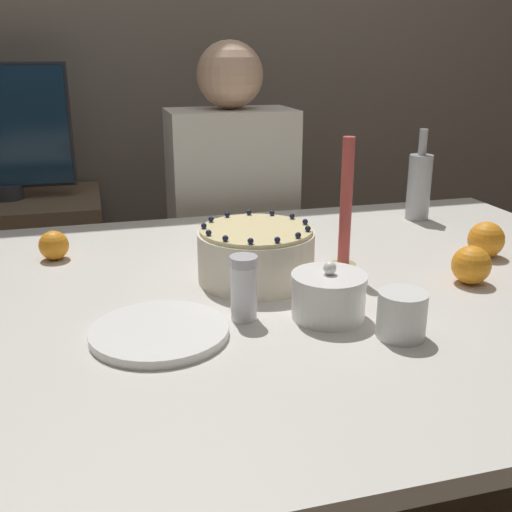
{
  "coord_description": "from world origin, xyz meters",
  "views": [
    {
      "loc": [
        -0.35,
        -1.08,
        1.23
      ],
      "look_at": [
        -0.04,
        0.06,
        0.83
      ],
      "focal_mm": 42.0,
      "sensor_mm": 36.0,
      "label": 1
    }
  ],
  "objects_px": {
    "sugar_bowl": "(329,295)",
    "sugar_shaker": "(244,288)",
    "candle": "(345,218)",
    "person_man_blue_shirt": "(232,261)",
    "cake": "(256,254)",
    "bottle": "(419,185)",
    "tv_monitor": "(0,131)"
  },
  "relations": [
    {
      "from": "sugar_shaker",
      "to": "candle",
      "type": "distance_m",
      "value": 0.33
    },
    {
      "from": "cake",
      "to": "sugar_shaker",
      "type": "xyz_separation_m",
      "value": [
        -0.07,
        -0.18,
        0.0
      ]
    },
    {
      "from": "sugar_bowl",
      "to": "candle",
      "type": "height_order",
      "value": "candle"
    },
    {
      "from": "candle",
      "to": "tv_monitor",
      "type": "xyz_separation_m",
      "value": [
        -0.81,
        1.06,
        0.08
      ]
    },
    {
      "from": "candle",
      "to": "tv_monitor",
      "type": "relative_size",
      "value": 0.62
    },
    {
      "from": "sugar_bowl",
      "to": "bottle",
      "type": "relative_size",
      "value": 0.53
    },
    {
      "from": "tv_monitor",
      "to": "candle",
      "type": "bearing_deg",
      "value": -52.78
    },
    {
      "from": "sugar_bowl",
      "to": "person_man_blue_shirt",
      "type": "height_order",
      "value": "person_man_blue_shirt"
    },
    {
      "from": "sugar_bowl",
      "to": "bottle",
      "type": "xyz_separation_m",
      "value": [
        0.5,
        0.56,
        0.06
      ]
    },
    {
      "from": "cake",
      "to": "bottle",
      "type": "distance_m",
      "value": 0.68
    },
    {
      "from": "person_man_blue_shirt",
      "to": "sugar_bowl",
      "type": "bearing_deg",
      "value": 87.56
    },
    {
      "from": "sugar_shaker",
      "to": "person_man_blue_shirt",
      "type": "bearing_deg",
      "value": 78.33
    },
    {
      "from": "sugar_bowl",
      "to": "sugar_shaker",
      "type": "distance_m",
      "value": 0.15
    },
    {
      "from": "cake",
      "to": "tv_monitor",
      "type": "bearing_deg",
      "value": 119.86
    },
    {
      "from": "candle",
      "to": "cake",
      "type": "bearing_deg",
      "value": 179.54
    },
    {
      "from": "sugar_shaker",
      "to": "person_man_blue_shirt",
      "type": "height_order",
      "value": "person_man_blue_shirt"
    },
    {
      "from": "sugar_shaker",
      "to": "candle",
      "type": "bearing_deg",
      "value": 34.02
    },
    {
      "from": "sugar_bowl",
      "to": "sugar_shaker",
      "type": "height_order",
      "value": "sugar_shaker"
    },
    {
      "from": "sugar_bowl",
      "to": "candle",
      "type": "bearing_deg",
      "value": 60.59
    },
    {
      "from": "sugar_bowl",
      "to": "candle",
      "type": "xyz_separation_m",
      "value": [
        0.12,
        0.21,
        0.08
      ]
    },
    {
      "from": "tv_monitor",
      "to": "bottle",
      "type": "bearing_deg",
      "value": -30.93
    },
    {
      "from": "candle",
      "to": "person_man_blue_shirt",
      "type": "bearing_deg",
      "value": 96.19
    },
    {
      "from": "cake",
      "to": "sugar_bowl",
      "type": "bearing_deg",
      "value": -70.41
    },
    {
      "from": "candle",
      "to": "person_man_blue_shirt",
      "type": "distance_m",
      "value": 0.82
    },
    {
      "from": "cake",
      "to": "candle",
      "type": "xyz_separation_m",
      "value": [
        0.2,
        -0.0,
        0.06
      ]
    },
    {
      "from": "candle",
      "to": "bottle",
      "type": "bearing_deg",
      "value": 42.76
    },
    {
      "from": "candle",
      "to": "person_man_blue_shirt",
      "type": "height_order",
      "value": "person_man_blue_shirt"
    },
    {
      "from": "person_man_blue_shirt",
      "to": "sugar_shaker",
      "type": "bearing_deg",
      "value": 78.33
    },
    {
      "from": "cake",
      "to": "person_man_blue_shirt",
      "type": "relative_size",
      "value": 0.19
    },
    {
      "from": "sugar_shaker",
      "to": "candle",
      "type": "relative_size",
      "value": 0.41
    },
    {
      "from": "sugar_bowl",
      "to": "bottle",
      "type": "height_order",
      "value": "bottle"
    },
    {
      "from": "person_man_blue_shirt",
      "to": "cake",
      "type": "bearing_deg",
      "value": 80.94
    }
  ]
}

